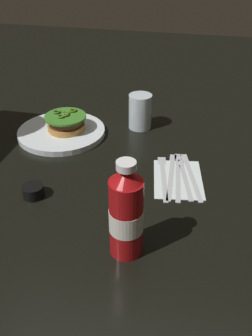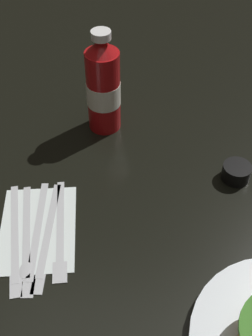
% 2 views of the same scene
% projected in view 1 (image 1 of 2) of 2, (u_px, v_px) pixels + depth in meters
% --- Properties ---
extents(ground_plane, '(3.00, 3.00, 0.00)m').
position_uv_depth(ground_plane, '(79.00, 165.00, 1.00)').
color(ground_plane, black).
extents(dinner_plate, '(0.27, 0.27, 0.02)m').
position_uv_depth(dinner_plate, '(62.00, 132.00, 1.14)').
color(dinner_plate, white).
rests_on(dinner_plate, ground_plane).
extents(burger_sandwich, '(0.13, 0.13, 0.05)m').
position_uv_depth(burger_sandwich, '(66.00, 122.00, 1.12)').
color(burger_sandwich, '#BE823A').
rests_on(burger_sandwich, dinner_plate).
extents(ketchup_bottle, '(0.07, 0.07, 0.21)m').
position_uv_depth(ketchup_bottle, '(126.00, 214.00, 0.69)').
color(ketchup_bottle, '#AB1113').
rests_on(ketchup_bottle, ground_plane).
extents(water_glass, '(0.07, 0.07, 0.11)m').
position_uv_depth(water_glass, '(140.00, 111.00, 1.16)').
color(water_glass, silver).
rests_on(water_glass, ground_plane).
extents(condiment_cup, '(0.05, 0.05, 0.03)m').
position_uv_depth(condiment_cup, '(33.00, 191.00, 0.88)').
color(condiment_cup, black).
rests_on(condiment_cup, ground_plane).
extents(napkin, '(0.19, 0.15, 0.00)m').
position_uv_depth(napkin, '(178.00, 179.00, 0.94)').
color(napkin, white).
rests_on(napkin, ground_plane).
extents(table_knife, '(0.21, 0.08, 0.00)m').
position_uv_depth(table_knife, '(190.00, 172.00, 0.96)').
color(table_knife, silver).
rests_on(table_knife, napkin).
extents(spoon_utensil, '(0.18, 0.06, 0.00)m').
position_uv_depth(spoon_utensil, '(183.00, 171.00, 0.96)').
color(spoon_utensil, silver).
rests_on(spoon_utensil, napkin).
extents(steak_knife, '(0.22, 0.04, 0.00)m').
position_uv_depth(steak_knife, '(178.00, 172.00, 0.96)').
color(steak_knife, silver).
rests_on(steak_knife, napkin).
extents(butter_knife, '(0.21, 0.03, 0.00)m').
position_uv_depth(butter_knife, '(171.00, 172.00, 0.96)').
color(butter_knife, silver).
rests_on(butter_knife, napkin).
extents(fork_utensil, '(0.20, 0.06, 0.00)m').
position_uv_depth(fork_utensil, '(163.00, 173.00, 0.96)').
color(fork_utensil, silver).
rests_on(fork_utensil, napkin).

